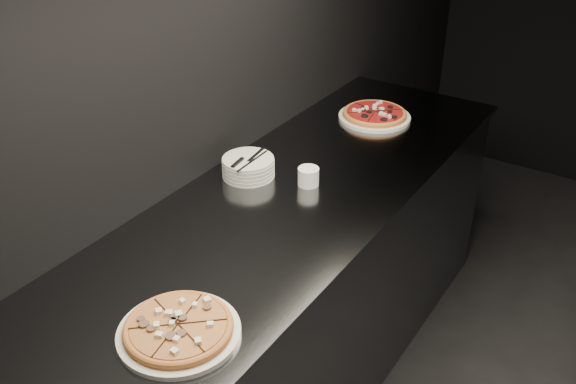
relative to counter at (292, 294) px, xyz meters
The scene contains 7 objects.
wall_left 1.01m from the counter, behind, with size 0.02×5.00×2.80m, color black.
counter is the anchor object (origin of this frame).
pizza_mushroom 0.92m from the counter, 79.33° to the right, with size 0.37×0.37×0.04m.
pizza_tomato 0.91m from the counter, 94.05° to the left, with size 0.36×0.36×0.04m.
plate_stack 0.54m from the counter, behind, with size 0.20×0.20×0.07m.
cutlery 0.58m from the counter, behind, with size 0.07×0.21×0.01m.
ramekin 0.50m from the counter, 83.55° to the left, with size 0.08×0.08×0.07m.
Camera 1 is at (-1.05, -1.68, 2.11)m, focal length 40.00 mm.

